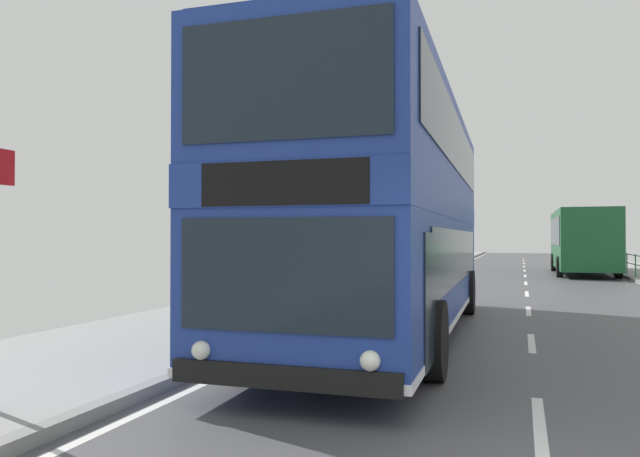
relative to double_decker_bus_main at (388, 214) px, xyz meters
The scene contains 2 objects.
double_decker_bus_main is the anchor object (origin of this frame).
background_bus_far_lane 22.16m from the double_decker_bus_main, 76.21° to the left, with size 2.73×9.16×3.16m.
Camera 1 is at (-0.16, -3.75, 1.84)m, focal length 33.77 mm.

